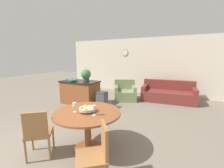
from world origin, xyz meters
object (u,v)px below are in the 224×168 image
at_px(couch, 168,94).
at_px(fruit_bowl, 87,109).
at_px(wine_glass_left, 75,105).
at_px(trash_bin, 102,100).
at_px(armchair, 125,93).
at_px(dining_chair_near_left, 38,131).
at_px(wine_glass_right, 94,108).
at_px(teal_bowl, 73,80).
at_px(kitchen_island, 80,92).
at_px(dining_chair_near_right, 96,152).
at_px(potted_plant, 86,75).
at_px(dining_table, 88,120).

bearing_deg(couch, fruit_bowl, -108.79).
bearing_deg(wine_glass_left, trash_bin, 109.10).
distance_m(couch, armchair, 1.77).
xyz_separation_m(couch, armchair, (-1.65, -0.66, -0.00)).
height_order(dining_chair_near_left, couch, dining_chair_near_left).
distance_m(wine_glass_right, armchair, 3.81).
bearing_deg(teal_bowl, dining_chair_near_left, -59.26).
relative_size(dining_chair_near_left, armchair, 0.78).
distance_m(kitchen_island, trash_bin, 1.07).
xyz_separation_m(wine_glass_right, trash_bin, (-1.20, 2.25, -0.61)).
relative_size(trash_bin, armchair, 0.53).
bearing_deg(dining_chair_near_right, kitchen_island, 3.10).
distance_m(wine_glass_right, couch, 4.41).
bearing_deg(wine_glass_right, couch, 80.43).
bearing_deg(armchair, dining_chair_near_left, -115.69).
relative_size(wine_glass_left, kitchen_island, 0.13).
xyz_separation_m(dining_chair_near_right, kitchen_island, (-2.65, 2.88, -0.06)).
distance_m(dining_chair_near_left, dining_chair_near_right, 1.23).
height_order(wine_glass_left, wine_glass_right, same).
xyz_separation_m(wine_glass_right, potted_plant, (-2.06, 2.50, 0.21)).
bearing_deg(dining_table, trash_bin, 114.62).
height_order(dining_chair_near_right, trash_bin, dining_chair_near_right).
bearing_deg(wine_glass_right, teal_bowl, 138.39).
relative_size(fruit_bowl, wine_glass_left, 1.71).
distance_m(dining_table, potted_plant, 3.08).
distance_m(dining_table, fruit_bowl, 0.23).
bearing_deg(couch, kitchen_island, -152.96).
bearing_deg(couch, teal_bowl, -152.13).
distance_m(dining_table, wine_glass_left, 0.39).
relative_size(fruit_bowl, potted_plant, 0.70).
bearing_deg(trash_bin, potted_plant, 163.72).
bearing_deg(fruit_bowl, couch, 77.41).
height_order(dining_chair_near_left, fruit_bowl, dining_chair_near_left).
relative_size(fruit_bowl, teal_bowl, 0.96).
xyz_separation_m(potted_plant, armchair, (1.15, 1.15, -0.84)).
bearing_deg(armchair, kitchen_island, -162.75).
height_order(couch, armchair, armchair).
relative_size(dining_chair_near_right, trash_bin, 1.49).
bearing_deg(trash_bin, dining_table, -65.38).
height_order(kitchen_island, trash_bin, kitchen_island).
height_order(dining_chair_near_right, wine_glass_right, wine_glass_right).
bearing_deg(kitchen_island, dining_table, -47.85).
bearing_deg(trash_bin, wine_glass_left, -70.90).
bearing_deg(armchair, teal_bowl, -162.55).
xyz_separation_m(dining_chair_near_left, fruit_bowl, (0.62, 0.61, 0.33)).
height_order(kitchen_island, couch, kitchen_island).
height_order(teal_bowl, potted_plant, potted_plant).
height_order(dining_table, potted_plant, potted_plant).
height_order(kitchen_island, potted_plant, potted_plant).
bearing_deg(couch, dining_table, -108.79).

